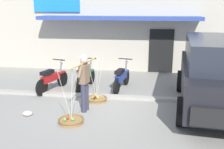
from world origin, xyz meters
name	(u,v)px	position (x,y,z in m)	size (l,w,h in m)	color
ground_plane	(105,105)	(0.00, 0.00, 0.00)	(90.00, 90.00, 0.00)	gray
sidewalk_curb	(108,96)	(0.00, 0.70, 0.05)	(20.00, 0.24, 0.10)	#AEA89C
fruit_vendor	(84,79)	(-0.50, -0.50, 0.98)	(0.39, 1.74, 1.70)	#38384C
fruit_basket_left_side	(71,120)	(-0.67, -1.37, 0.07)	(0.69, 0.69, 1.45)	#9E7542
fruit_basket_right_side	(96,99)	(-0.33, 0.36, 0.07)	(0.69, 0.69, 1.45)	#9E7542
motorcycle_nearest_shop	(52,79)	(-2.13, 1.19, 0.45)	(0.68, 1.77, 1.09)	black
motorcycle_second_in_row	(85,77)	(-1.00, 1.60, 0.45)	(0.54, 1.81, 1.09)	black
motorcycle_third_in_row	(122,78)	(0.36, 1.69, 0.45)	(0.57, 1.80, 1.09)	black
parked_truck	(216,72)	(3.30, 0.29, 1.13)	(2.53, 4.97, 2.10)	black
storefront_building	(124,23)	(-0.06, 7.05, 2.10)	(13.00, 6.00, 4.20)	beige
plastic_litter_bag	(27,113)	(-2.03, -1.08, 0.07)	(0.28, 0.22, 0.14)	silver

